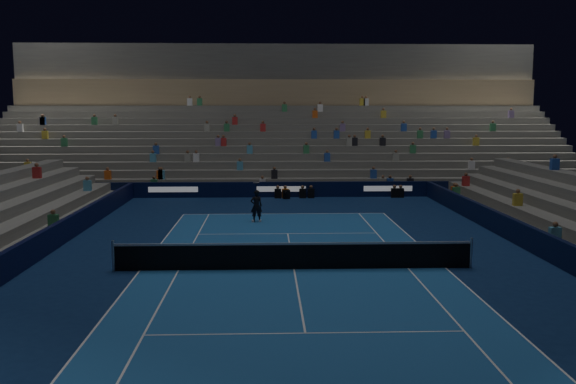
# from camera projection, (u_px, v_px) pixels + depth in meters

# --- Properties ---
(ground) EXTENTS (90.00, 90.00, 0.00)m
(ground) POSITION_uv_depth(u_px,v_px,m) (294.00, 269.00, 22.17)
(ground) COLOR #0C214B
(ground) RESTS_ON ground
(court_surface) EXTENTS (10.97, 23.77, 0.01)m
(court_surface) POSITION_uv_depth(u_px,v_px,m) (294.00, 269.00, 22.17)
(court_surface) COLOR #1B5396
(court_surface) RESTS_ON ground
(sponsor_barrier_far) EXTENTS (44.00, 0.25, 1.00)m
(sponsor_barrier_far) POSITION_uv_depth(u_px,v_px,m) (281.00, 189.00, 40.43)
(sponsor_barrier_far) COLOR black
(sponsor_barrier_far) RESTS_ON ground
(sponsor_barrier_east) EXTENTS (0.25, 37.00, 1.00)m
(sponsor_barrier_east) POSITION_uv_depth(u_px,v_px,m) (561.00, 254.00, 22.45)
(sponsor_barrier_east) COLOR black
(sponsor_barrier_east) RESTS_ON ground
(sponsor_barrier_west) EXTENTS (0.25, 37.00, 1.00)m
(sponsor_barrier_west) POSITION_uv_depth(u_px,v_px,m) (19.00, 258.00, 21.76)
(sponsor_barrier_west) COLOR black
(sponsor_barrier_west) RESTS_ON ground
(grandstand_main) EXTENTS (44.00, 15.20, 11.20)m
(grandstand_main) POSITION_uv_depth(u_px,v_px,m) (278.00, 139.00, 49.36)
(grandstand_main) COLOR #61625D
(grandstand_main) RESTS_ON ground
(tennis_net) EXTENTS (12.90, 0.10, 1.10)m
(tennis_net) POSITION_uv_depth(u_px,v_px,m) (294.00, 256.00, 22.10)
(tennis_net) COLOR #B2B2B7
(tennis_net) RESTS_ON ground
(tennis_player) EXTENTS (0.66, 0.50, 1.64)m
(tennis_player) POSITION_uv_depth(u_px,v_px,m) (256.00, 206.00, 31.41)
(tennis_player) COLOR black
(tennis_player) RESTS_ON ground
(broadcast_camera) EXTENTS (0.51, 0.92, 0.57)m
(broadcast_camera) POSITION_uv_depth(u_px,v_px,m) (286.00, 194.00, 39.73)
(broadcast_camera) COLOR black
(broadcast_camera) RESTS_ON ground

